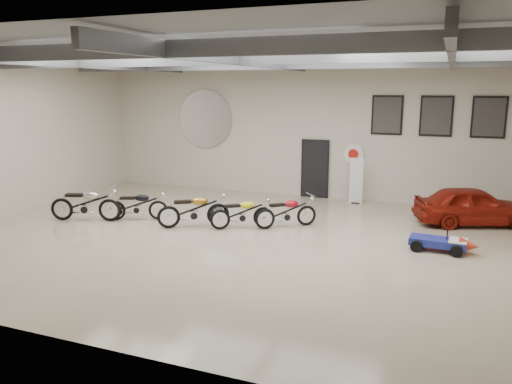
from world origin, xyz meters
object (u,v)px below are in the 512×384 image
at_px(motorcycle_yellow, 242,212).
at_px(motorcycle_black, 137,205).
at_px(motorcycle_red, 286,211).
at_px(banner_stand, 356,180).
at_px(go_kart, 444,240).
at_px(motorcycle_silver, 85,203).
at_px(vintage_car, 474,206).
at_px(motorcycle_gold, 193,209).

bearing_deg(motorcycle_yellow, motorcycle_black, 149.72).
bearing_deg(motorcycle_red, motorcycle_black, 151.43).
xyz_separation_m(banner_stand, motorcycle_yellow, (-2.54, -4.37, -0.38)).
height_order(motorcycle_yellow, go_kart, motorcycle_yellow).
height_order(motorcycle_black, motorcycle_yellow, motorcycle_black).
height_order(motorcycle_silver, vintage_car, vintage_car).
bearing_deg(go_kart, motorcycle_black, -174.49).
xyz_separation_m(motorcycle_red, go_kart, (4.37, -0.67, -0.18)).
distance_m(banner_stand, vintage_car, 4.07).
xyz_separation_m(motorcycle_black, motorcycle_yellow, (3.39, 0.33, -0.01)).
xyz_separation_m(motorcycle_black, vintage_car, (9.70, 3.19, 0.10)).
xyz_separation_m(motorcycle_silver, motorcycle_yellow, (4.80, 1.00, -0.08)).
distance_m(motorcycle_black, motorcycle_gold, 2.02).
xyz_separation_m(motorcycle_silver, motorcycle_gold, (3.43, 0.60, -0.02)).
bearing_deg(motorcycle_silver, go_kart, -11.99).
xyz_separation_m(motorcycle_silver, motorcycle_red, (5.98, 1.54, -0.08)).
height_order(motorcycle_black, motorcycle_gold, motorcycle_gold).
distance_m(banner_stand, motorcycle_silver, 9.09).
height_order(motorcycle_silver, motorcycle_red, motorcycle_silver).
xyz_separation_m(motorcycle_yellow, motorcycle_red, (1.18, 0.55, 0.01)).
height_order(motorcycle_yellow, motorcycle_red, motorcycle_red).
bearing_deg(motorcycle_silver, motorcycle_black, 8.61).
distance_m(motorcycle_silver, motorcycle_gold, 3.48).
height_order(banner_stand, motorcycle_yellow, banner_stand).
height_order(motorcycle_silver, motorcycle_black, motorcycle_silver).
distance_m(motorcycle_silver, vintage_car, 11.77).
bearing_deg(motorcycle_gold, banner_stand, 17.24).
xyz_separation_m(motorcycle_black, motorcycle_gold, (2.02, -0.07, 0.05)).
bearing_deg(motorcycle_gold, motorcycle_silver, 156.52).
relative_size(banner_stand, motorcycle_gold, 0.82).
bearing_deg(motorcycle_silver, banner_stand, 19.35).
xyz_separation_m(banner_stand, motorcycle_gold, (-3.91, -4.76, -0.31)).
bearing_deg(go_kart, motorcycle_red, 175.50).
distance_m(go_kart, vintage_car, 3.10).
distance_m(banner_stand, motorcycle_yellow, 5.06).
bearing_deg(motorcycle_gold, go_kart, -31.12).
xyz_separation_m(motorcycle_gold, motorcycle_yellow, (1.37, 0.40, -0.06)).
bearing_deg(motorcycle_black, banner_stand, 15.84).
bearing_deg(go_kart, banner_stand, 128.11).
height_order(banner_stand, motorcycle_silver, banner_stand).
bearing_deg(banner_stand, motorcycle_gold, -138.01).
height_order(motorcycle_red, vintage_car, vintage_car).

